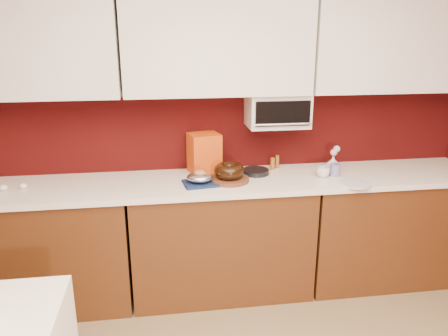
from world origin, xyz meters
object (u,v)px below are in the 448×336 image
Objects in this scene: flower_vase at (333,163)px; pandoro_box at (204,153)px; toaster_oven at (277,110)px; bundt_cake at (229,171)px; foil_ham_nest at (200,177)px; blue_jar at (335,170)px; coffee_mug at (323,171)px.

pandoro_box is at bearing 173.32° from flower_vase.
toaster_oven is 0.64m from pandoro_box.
bundt_cake is 0.30m from pandoro_box.
toaster_oven reaches higher than foil_ham_nest.
pandoro_box is 3.30× the size of blue_jar.
flower_vase is (0.13, 0.13, 0.02)m from coffee_mug.
flower_vase is at bearing 9.09° from foil_ham_nest.
coffee_mug is (0.92, 0.03, -0.01)m from foil_ham_nest.
coffee_mug is 0.19m from flower_vase.
pandoro_box reaches higher than blue_jar.
flower_vase is at bearing 8.66° from bundt_cake.
flower_vase is at bearing 75.57° from blue_jar.
toaster_oven is at bearing 27.73° from bundt_cake.
flower_vase reaches higher than foil_ham_nest.
pandoro_box is 0.90m from coffee_mug.
bundt_cake is at bearing -152.27° from toaster_oven.
flower_vase reaches higher than coffee_mug.
blue_jar is at bearing -104.43° from flower_vase.
pandoro_box reaches higher than foil_ham_nest.
foil_ham_nest is (-0.21, -0.04, -0.03)m from bundt_cake.
pandoro_box is at bearing 122.60° from bundt_cake.
blue_jar is 0.12m from flower_vase.
blue_jar is at bearing -25.56° from toaster_oven.
bundt_cake reaches higher than blue_jar.
coffee_mug reaches higher than blue_jar.
flower_vase is (0.83, 0.13, -0.01)m from bundt_cake.
pandoro_box is at bearing 78.05° from foil_ham_nest.
flower_vase is (0.03, 0.11, 0.02)m from blue_jar.
bundt_cake is at bearing 10.77° from foil_ham_nest.
bundt_cake is 0.70m from coffee_mug.
coffee_mug is at bearing -133.95° from flower_vase.
toaster_oven is 3.39× the size of flower_vase.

